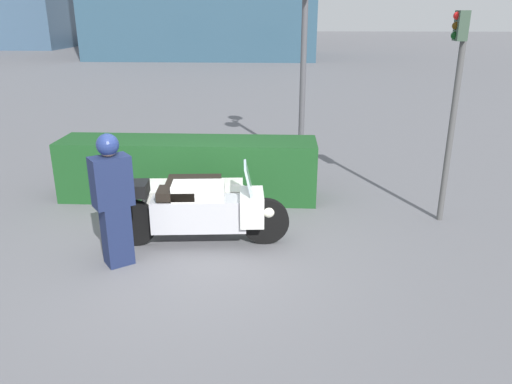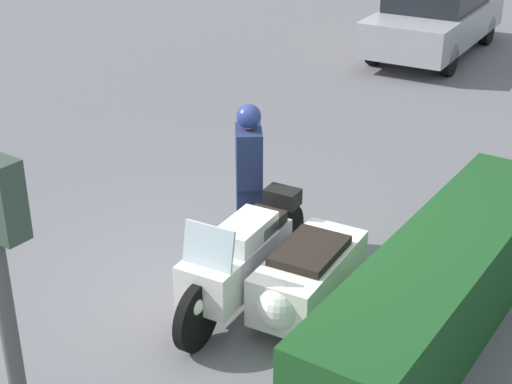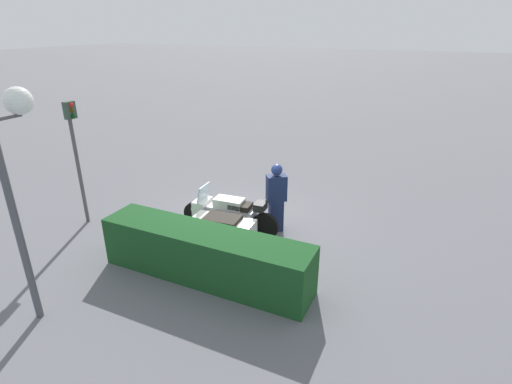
# 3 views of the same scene
# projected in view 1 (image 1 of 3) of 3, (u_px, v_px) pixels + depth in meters

# --- Properties ---
(ground_plane) EXTENTS (160.00, 160.00, 0.00)m
(ground_plane) POSITION_uv_depth(u_px,v_px,m) (185.00, 255.00, 6.69)
(ground_plane) COLOR slate
(police_motorcycle) EXTENTS (2.49, 1.27, 1.16)m
(police_motorcycle) POSITION_uv_depth(u_px,v_px,m) (203.00, 204.00, 7.21)
(police_motorcycle) COLOR black
(police_motorcycle) RESTS_ON ground
(officer_rider) EXTENTS (0.54, 0.51, 1.72)m
(officer_rider) POSITION_uv_depth(u_px,v_px,m) (113.00, 197.00, 6.19)
(officer_rider) COLOR #192347
(officer_rider) RESTS_ON ground
(hedge_bush_curbside) EXTENTS (4.38, 0.92, 1.03)m
(hedge_bush_curbside) POSITION_uv_depth(u_px,v_px,m) (189.00, 169.00, 8.63)
(hedge_bush_curbside) COLOR #19471E
(hedge_bush_curbside) RESTS_ON ground
(twin_lamp_post) EXTENTS (0.43, 1.41, 3.88)m
(twin_lamp_post) POSITION_uv_depth(u_px,v_px,m) (305.00, 5.00, 9.73)
(twin_lamp_post) COLOR #4C4C51
(twin_lamp_post) RESTS_ON ground
(traffic_light_near) EXTENTS (0.23, 0.26, 3.10)m
(traffic_light_near) POSITION_uv_depth(u_px,v_px,m) (455.00, 87.00, 7.15)
(traffic_light_near) COLOR #4C4C4C
(traffic_light_near) RESTS_ON ground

